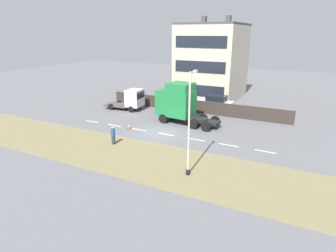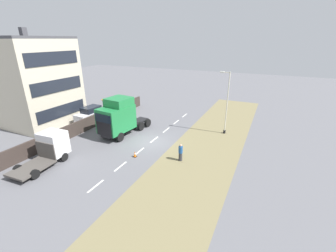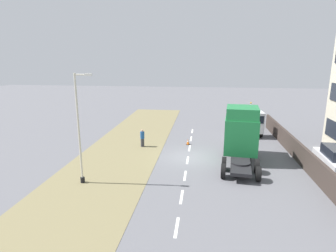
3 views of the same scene
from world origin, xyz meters
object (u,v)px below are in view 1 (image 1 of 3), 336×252
Objects in this scene: parked_car at (216,103)px; pedestrian at (113,136)px; traffic_cone_lead at (129,126)px; lamp_post at (189,129)px; flatbed_truck at (132,99)px; lorry_cab at (178,103)px.

parked_car is 2.68× the size of pedestrian.
parked_car is 16.03m from pedestrian.
traffic_cone_lead is at bearing 153.86° from parked_car.
pedestrian is 2.94× the size of traffic_cone_lead.
pedestrian is (2.26, 8.36, -2.65)m from lamp_post.
parked_car is at bearing 110.35° from flatbed_truck.
parked_car is 12.57m from traffic_cone_lead.
flatbed_truck reaches higher than pedestrian.
pedestrian is at bearing 165.07° from parked_car.
lorry_cab is 12.60m from lamp_post.
parked_car is (4.44, -9.98, -0.43)m from flatbed_truck.
traffic_cone_lead is (-11.00, 6.03, -0.74)m from parked_car.
lorry_cab is 12.86× the size of traffic_cone_lead.
lorry_cab is at bearing 28.17° from lamp_post.
flatbed_truck is at bearing 80.81° from lorry_cab.
lorry_cab is at bearing -15.49° from pedestrian.
pedestrian is at bearing -164.30° from traffic_cone_lead.
pedestrian is (-10.85, -5.15, -0.62)m from flatbed_truck.
flatbed_truck is at bearing 45.87° from lamp_post.
pedestrian is 4.49m from traffic_cone_lead.
parked_car reaches higher than pedestrian.
flatbed_truck is 3.13× the size of pedestrian.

